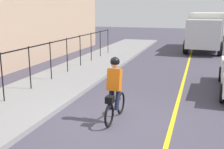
# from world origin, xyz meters

# --- Properties ---
(ground_plane) EXTENTS (80.00, 80.00, 0.00)m
(ground_plane) POSITION_xyz_m (0.00, 0.00, 0.00)
(ground_plane) COLOR #433E4C
(lane_line_centre) EXTENTS (36.00, 0.12, 0.01)m
(lane_line_centre) POSITION_xyz_m (0.00, -1.60, 0.00)
(lane_line_centre) COLOR yellow
(lane_line_centre) RESTS_ON ground
(sidewalk) EXTENTS (40.00, 3.20, 0.15)m
(sidewalk) POSITION_xyz_m (0.00, 3.40, 0.07)
(sidewalk) COLOR gray
(sidewalk) RESTS_ON ground
(iron_fence) EXTENTS (20.13, 0.04, 1.60)m
(iron_fence) POSITION_xyz_m (1.00, 3.80, 1.30)
(iron_fence) COLOR black
(iron_fence) RESTS_ON sidewalk
(cyclist_lead) EXTENTS (1.71, 0.37, 1.83)m
(cyclist_lead) POSITION_xyz_m (0.06, -0.02, 0.91)
(cyclist_lead) COLOR black
(cyclist_lead) RESTS_ON ground
(box_truck_background) EXTENTS (6.86, 2.93, 2.78)m
(box_truck_background) POSITION_xyz_m (15.50, -2.55, 1.55)
(box_truck_background) COLOR silver
(box_truck_background) RESTS_ON ground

